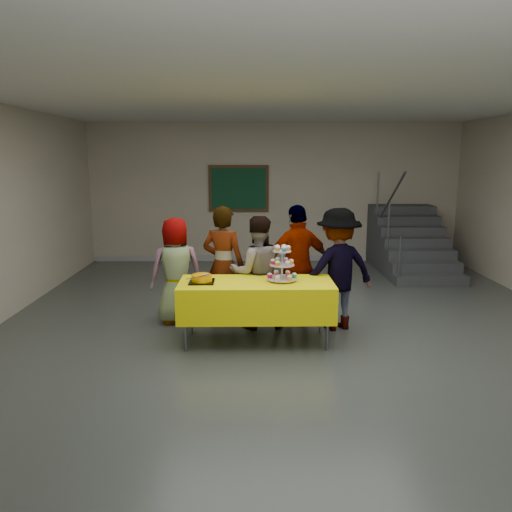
{
  "coord_description": "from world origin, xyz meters",
  "views": [
    {
      "loc": [
        -0.56,
        -5.89,
        2.25
      ],
      "look_at": [
        -0.47,
        0.21,
        1.05
      ],
      "focal_mm": 35.0,
      "sensor_mm": 36.0,
      "label": 1
    }
  ],
  "objects_px": {
    "schoolchild_b": "(223,265)",
    "schoolchild_e": "(338,269)",
    "schoolchild_c": "(257,272)",
    "schoolchild_d": "(298,265)",
    "cupcake_stand": "(282,266)",
    "bear_cake": "(202,278)",
    "noticeboard": "(239,189)",
    "schoolchild_a": "(176,270)",
    "staircase": "(408,245)",
    "bake_table": "(256,299)"
  },
  "relations": [
    {
      "from": "schoolchild_b",
      "to": "schoolchild_e",
      "type": "height_order",
      "value": "schoolchild_b"
    },
    {
      "from": "schoolchild_c",
      "to": "schoolchild_d",
      "type": "height_order",
      "value": "schoolchild_d"
    },
    {
      "from": "cupcake_stand",
      "to": "schoolchild_c",
      "type": "xyz_separation_m",
      "value": [
        -0.3,
        0.51,
        -0.2
      ]
    },
    {
      "from": "cupcake_stand",
      "to": "bear_cake",
      "type": "relative_size",
      "value": 1.24
    },
    {
      "from": "schoolchild_d",
      "to": "noticeboard",
      "type": "xyz_separation_m",
      "value": [
        -0.88,
        4.25,
        0.78
      ]
    },
    {
      "from": "schoolchild_a",
      "to": "staircase",
      "type": "xyz_separation_m",
      "value": [
        4.26,
        3.32,
        -0.25
      ]
    },
    {
      "from": "schoolchild_a",
      "to": "schoolchild_e",
      "type": "bearing_deg",
      "value": 155.24
    },
    {
      "from": "noticeboard",
      "to": "schoolchild_e",
      "type": "bearing_deg",
      "value": -72.7
    },
    {
      "from": "schoolchild_e",
      "to": "noticeboard",
      "type": "height_order",
      "value": "noticeboard"
    },
    {
      "from": "schoolchild_d",
      "to": "noticeboard",
      "type": "height_order",
      "value": "noticeboard"
    },
    {
      "from": "schoolchild_a",
      "to": "schoolchild_b",
      "type": "bearing_deg",
      "value": 159.27
    },
    {
      "from": "schoolchild_e",
      "to": "schoolchild_d",
      "type": "bearing_deg",
      "value": -40.05
    },
    {
      "from": "schoolchild_c",
      "to": "schoolchild_e",
      "type": "xyz_separation_m",
      "value": [
        1.06,
        -0.05,
        0.05
      ]
    },
    {
      "from": "schoolchild_a",
      "to": "schoolchild_b",
      "type": "height_order",
      "value": "schoolchild_b"
    },
    {
      "from": "staircase",
      "to": "noticeboard",
      "type": "height_order",
      "value": "noticeboard"
    },
    {
      "from": "schoolchild_a",
      "to": "schoolchild_d",
      "type": "height_order",
      "value": "schoolchild_d"
    },
    {
      "from": "schoolchild_a",
      "to": "schoolchild_e",
      "type": "height_order",
      "value": "schoolchild_e"
    },
    {
      "from": "cupcake_stand",
      "to": "staircase",
      "type": "height_order",
      "value": "staircase"
    },
    {
      "from": "bear_cake",
      "to": "schoolchild_e",
      "type": "bearing_deg",
      "value": 16.85
    },
    {
      "from": "cupcake_stand",
      "to": "schoolchild_e",
      "type": "distance_m",
      "value": 0.91
    },
    {
      "from": "bake_table",
      "to": "schoolchild_a",
      "type": "distance_m",
      "value": 1.36
    },
    {
      "from": "bake_table",
      "to": "staircase",
      "type": "distance_m",
      "value": 5.2
    },
    {
      "from": "schoolchild_c",
      "to": "schoolchild_a",
      "type": "bearing_deg",
      "value": -18.74
    },
    {
      "from": "schoolchild_b",
      "to": "noticeboard",
      "type": "bearing_deg",
      "value": -73.12
    },
    {
      "from": "cupcake_stand",
      "to": "schoolchild_e",
      "type": "bearing_deg",
      "value": 31.12
    },
    {
      "from": "cupcake_stand",
      "to": "schoolchild_b",
      "type": "distance_m",
      "value": 1.05
    },
    {
      "from": "schoolchild_a",
      "to": "schoolchild_d",
      "type": "relative_size",
      "value": 0.89
    },
    {
      "from": "schoolchild_a",
      "to": "staircase",
      "type": "distance_m",
      "value": 5.41
    },
    {
      "from": "bake_table",
      "to": "noticeboard",
      "type": "height_order",
      "value": "noticeboard"
    },
    {
      "from": "schoolchild_b",
      "to": "schoolchild_d",
      "type": "bearing_deg",
      "value": -163.99
    },
    {
      "from": "schoolchild_c",
      "to": "bear_cake",
      "type": "bearing_deg",
      "value": 34.11
    },
    {
      "from": "schoolchild_a",
      "to": "schoolchild_b",
      "type": "distance_m",
      "value": 0.66
    },
    {
      "from": "schoolchild_b",
      "to": "bear_cake",
      "type": "bearing_deg",
      "value": 92.75
    },
    {
      "from": "schoolchild_a",
      "to": "schoolchild_e",
      "type": "xyz_separation_m",
      "value": [
        2.17,
        -0.29,
        0.07
      ]
    },
    {
      "from": "cupcake_stand",
      "to": "bear_cake",
      "type": "xyz_separation_m",
      "value": [
        -0.98,
        -0.07,
        -0.13
      ]
    },
    {
      "from": "noticeboard",
      "to": "bake_table",
      "type": "bearing_deg",
      "value": -86.48
    },
    {
      "from": "cupcake_stand",
      "to": "schoolchild_b",
      "type": "height_order",
      "value": "schoolchild_b"
    },
    {
      "from": "schoolchild_c",
      "to": "bake_table",
      "type": "bearing_deg",
      "value": 81.78
    },
    {
      "from": "schoolchild_b",
      "to": "staircase",
      "type": "height_order",
      "value": "staircase"
    },
    {
      "from": "bake_table",
      "to": "schoolchild_a",
      "type": "relative_size",
      "value": 1.28
    },
    {
      "from": "bear_cake",
      "to": "schoolchild_c",
      "type": "relative_size",
      "value": 0.24
    },
    {
      "from": "noticeboard",
      "to": "cupcake_stand",
      "type": "bearing_deg",
      "value": -82.8
    },
    {
      "from": "bake_table",
      "to": "schoolchild_d",
      "type": "relative_size",
      "value": 1.14
    },
    {
      "from": "cupcake_stand",
      "to": "staircase",
      "type": "bearing_deg",
      "value": 55.01
    },
    {
      "from": "schoolchild_d",
      "to": "noticeboard",
      "type": "bearing_deg",
      "value": -96.93
    },
    {
      "from": "schoolchild_d",
      "to": "noticeboard",
      "type": "distance_m",
      "value": 4.41
    },
    {
      "from": "bake_table",
      "to": "schoolchild_b",
      "type": "xyz_separation_m",
      "value": [
        -0.44,
        0.76,
        0.26
      ]
    },
    {
      "from": "schoolchild_b",
      "to": "schoolchild_d",
      "type": "distance_m",
      "value": 1.02
    },
    {
      "from": "bear_cake",
      "to": "schoolchild_d",
      "type": "xyz_separation_m",
      "value": [
        1.24,
        0.73,
        -0.01
      ]
    },
    {
      "from": "bake_table",
      "to": "staircase",
      "type": "bearing_deg",
      "value": 52.41
    }
  ]
}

